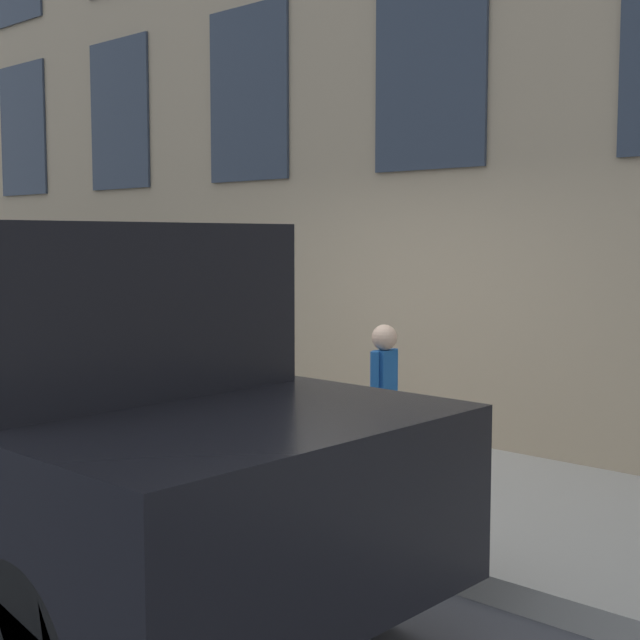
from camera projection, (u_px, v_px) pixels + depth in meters
ground_plane at (216, 517)px, 6.01m from camera, size 80.00×80.00×0.00m
sidewalk at (335, 472)px, 6.88m from camera, size 2.40×60.00×0.16m
fire_hydrant at (256, 421)px, 6.26m from camera, size 0.29×0.42×0.85m
person at (384, 388)px, 6.21m from camera, size 0.27×0.18×1.12m
parked_car_charcoal_near at (47, 398)px, 4.64m from camera, size 1.85×4.22×1.95m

